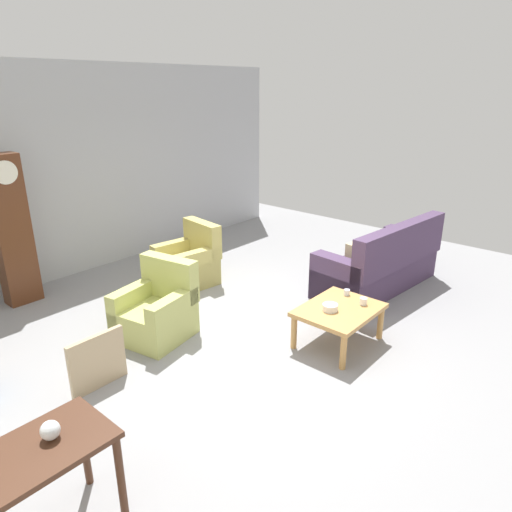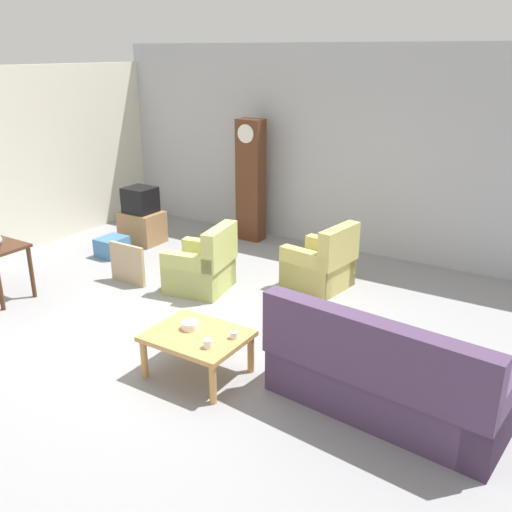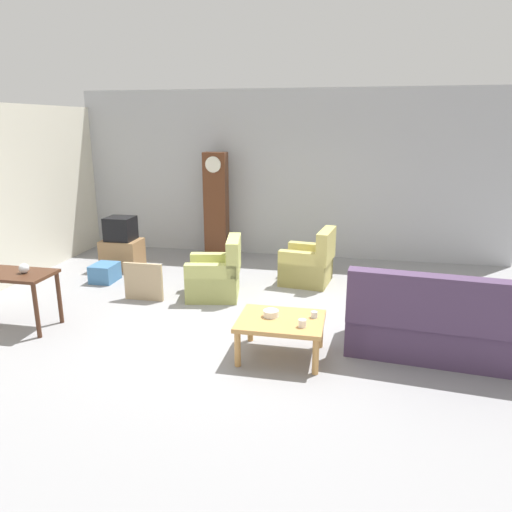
# 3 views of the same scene
# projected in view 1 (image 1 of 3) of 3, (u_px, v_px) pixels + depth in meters

# --- Properties ---
(ground_plane) EXTENTS (10.40, 10.40, 0.00)m
(ground_plane) POSITION_uv_depth(u_px,v_px,m) (255.00, 338.00, 5.59)
(ground_plane) COLOR gray
(garage_door_wall) EXTENTS (8.40, 0.16, 3.20)m
(garage_door_wall) POSITION_uv_depth(u_px,v_px,m) (81.00, 171.00, 7.25)
(garage_door_wall) COLOR #ADAFB5
(garage_door_wall) RESTS_ON ground_plane
(couch_floral) EXTENTS (2.18, 1.08, 1.04)m
(couch_floral) POSITION_uv_depth(u_px,v_px,m) (380.00, 265.00, 6.87)
(couch_floral) COLOR #4C3856
(couch_floral) RESTS_ON ground_plane
(armchair_olive_near) EXTENTS (0.92, 0.89, 0.92)m
(armchair_olive_near) POSITION_uv_depth(u_px,v_px,m) (157.00, 312.00, 5.55)
(armchair_olive_near) COLOR #B7BC66
(armchair_olive_near) RESTS_ON ground_plane
(armchair_olive_far) EXTENTS (0.89, 0.86, 0.92)m
(armchair_olive_far) POSITION_uv_depth(u_px,v_px,m) (189.00, 264.00, 7.06)
(armchair_olive_far) COLOR tan
(armchair_olive_far) RESTS_ON ground_plane
(coffee_table_wood) EXTENTS (0.96, 0.76, 0.46)m
(coffee_table_wood) POSITION_uv_depth(u_px,v_px,m) (339.00, 313.00, 5.35)
(coffee_table_wood) COLOR tan
(coffee_table_wood) RESTS_ON ground_plane
(console_table_dark) EXTENTS (1.30, 0.56, 0.74)m
(console_table_dark) POSITION_uv_depth(u_px,v_px,m) (6.00, 482.00, 2.77)
(console_table_dark) COLOR #472819
(console_table_dark) RESTS_ON ground_plane
(grandfather_clock) EXTENTS (0.44, 0.30, 2.04)m
(grandfather_clock) POSITION_uv_depth(u_px,v_px,m) (12.00, 231.00, 6.20)
(grandfather_clock) COLOR #562D19
(grandfather_clock) RESTS_ON ground_plane
(framed_picture_leaning) EXTENTS (0.60, 0.05, 0.57)m
(framed_picture_leaning) POSITION_uv_depth(u_px,v_px,m) (98.00, 362.00, 4.60)
(framed_picture_leaning) COLOR tan
(framed_picture_leaning) RESTS_ON ground_plane
(glass_dome_cloche) EXTENTS (0.13, 0.13, 0.13)m
(glass_dome_cloche) POSITION_uv_depth(u_px,v_px,m) (50.00, 430.00, 2.94)
(glass_dome_cloche) COLOR silver
(glass_dome_cloche) RESTS_ON console_table_dark
(cup_white_porcelain) EXTENTS (0.09, 0.09, 0.08)m
(cup_white_porcelain) POSITION_uv_depth(u_px,v_px,m) (363.00, 301.00, 5.40)
(cup_white_porcelain) COLOR white
(cup_white_porcelain) RESTS_ON coffee_table_wood
(cup_blue_rimmed) EXTENTS (0.07, 0.07, 0.07)m
(cup_blue_rimmed) POSITION_uv_depth(u_px,v_px,m) (347.00, 292.00, 5.64)
(cup_blue_rimmed) COLOR silver
(cup_blue_rimmed) RESTS_ON coffee_table_wood
(bowl_white_stacked) EXTENTS (0.17, 0.17, 0.08)m
(bowl_white_stacked) POSITION_uv_depth(u_px,v_px,m) (330.00, 307.00, 5.26)
(bowl_white_stacked) COLOR white
(bowl_white_stacked) RESTS_ON coffee_table_wood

